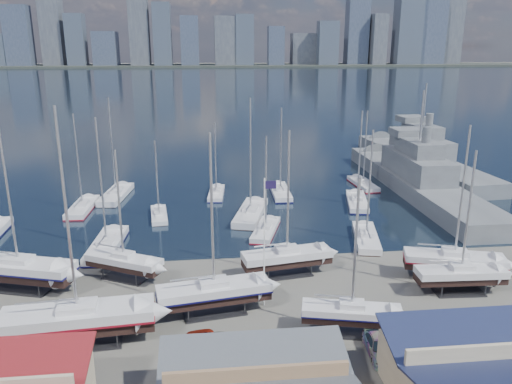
{
  "coord_description": "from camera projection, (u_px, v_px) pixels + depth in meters",
  "views": [
    {
      "loc": [
        -2.92,
        -52.66,
        23.36
      ],
      "look_at": [
        3.57,
        8.0,
        5.47
      ],
      "focal_mm": 35.0,
      "sensor_mm": 36.0,
      "label": 1
    }
  ],
  "objects": [
    {
      "name": "sailboat_cradle_2",
      "position": [
        124.0,
        262.0,
        51.52
      ],
      "size": [
        8.41,
        5.94,
        13.72
      ],
      "rotation": [
        0.0,
        0.0,
        -0.49
      ],
      "color": "#2D2D33",
      "rests_on": "ground"
    },
    {
      "name": "naval_ship_east",
      "position": [
        415.0,
        181.0,
        83.43
      ],
      "size": [
        7.79,
        47.92,
        18.31
      ],
      "rotation": [
        0.0,
        0.0,
        1.57
      ],
      "color": "slate",
      "rests_on": "water"
    },
    {
      "name": "skyline",
      "position": [
        196.0,
        32.0,
        573.69
      ],
      "size": [
        639.14,
        43.8,
        107.69
      ],
      "color": "#475166",
      "rests_on": "far_shore"
    },
    {
      "name": "car_a",
      "position": [
        192.0,
        369.0,
        36.39
      ],
      "size": [
        3.18,
        4.42,
        1.4
      ],
      "primitive_type": "imported",
      "rotation": [
        0.0,
        0.0,
        -0.42
      ],
      "color": "gray",
      "rests_on": "ground"
    },
    {
      "name": "sailboat_cradle_5",
      "position": [
        351.0,
        313.0,
        41.61
      ],
      "size": [
        8.62,
        4.18,
        13.63
      ],
      "rotation": [
        0.0,
        0.0,
        -0.23
      ],
      "color": "#2D2D33",
      "rests_on": "ground"
    },
    {
      "name": "sailboat_moored_1",
      "position": [
        83.0,
        208.0,
        73.66
      ],
      "size": [
        3.23,
        10.1,
        14.93
      ],
      "rotation": [
        0.0,
        0.0,
        1.53
      ],
      "color": "black",
      "rests_on": "water"
    },
    {
      "name": "sailboat_moored_2",
      "position": [
        116.0,
        196.0,
        79.81
      ],
      "size": [
        4.38,
        11.31,
        16.64
      ],
      "rotation": [
        0.0,
        0.0,
        1.45
      ],
      "color": "black",
      "rests_on": "water"
    },
    {
      "name": "sailboat_cradle_1",
      "position": [
        78.0,
        319.0,
        40.15
      ],
      "size": [
        12.37,
        4.46,
        19.32
      ],
      "rotation": [
        0.0,
        0.0,
        0.09
      ],
      "color": "#2D2D33",
      "rests_on": "ground"
    },
    {
      "name": "sailboat_moored_10",
      "position": [
        357.0,
        203.0,
        76.29
      ],
      "size": [
        4.93,
        10.41,
        15.01
      ],
      "rotation": [
        0.0,
        0.0,
        1.35
      ],
      "color": "black",
      "rests_on": "water"
    },
    {
      "name": "sailboat_moored_3",
      "position": [
        107.0,
        247.0,
        59.61
      ],
      "size": [
        3.77,
        11.21,
        16.51
      ],
      "rotation": [
        0.0,
        0.0,
        1.51
      ],
      "color": "black",
      "rests_on": "water"
    },
    {
      "name": "sailboat_cradle_0",
      "position": [
        19.0,
        269.0,
        49.3
      ],
      "size": [
        11.68,
        6.29,
        18.02
      ],
      "rotation": [
        0.0,
        0.0,
        -0.3
      ],
      "color": "#2D2D33",
      "rests_on": "ground"
    },
    {
      "name": "shed_blue",
      "position": [
        495.0,
        373.0,
        33.26
      ],
      "size": [
        13.65,
        9.45,
        4.71
      ],
      "color": "#BFB293",
      "rests_on": "ground"
    },
    {
      "name": "naval_ship_west",
      "position": [
        419.0,
        159.0,
        99.76
      ],
      "size": [
        10.86,
        46.63,
        18.16
      ],
      "rotation": [
        0.0,
        0.0,
        1.65
      ],
      "color": "slate",
      "rests_on": "water"
    },
    {
      "name": "ground",
      "position": [
        239.0,
        301.0,
        47.57
      ],
      "size": [
        1400.0,
        1400.0,
        0.0
      ],
      "primitive_type": "plane",
      "color": "#605E59",
      "rests_on": "ground"
    },
    {
      "name": "car_c",
      "position": [
        204.0,
        349.0,
        38.76
      ],
      "size": [
        3.18,
        5.39,
        1.41
      ],
      "primitive_type": "imported",
      "rotation": [
        0.0,
        0.0,
        0.18
      ],
      "color": "gray",
      "rests_on": "ground"
    },
    {
      "name": "flagpole",
      "position": [
        265.0,
        234.0,
        44.78
      ],
      "size": [
        1.09,
        0.12,
        12.33
      ],
      "color": "white",
      "rests_on": "ground"
    },
    {
      "name": "sailboat_moored_4",
      "position": [
        159.0,
        215.0,
        70.54
      ],
      "size": [
        2.98,
        7.86,
        11.58
      ],
      "rotation": [
        0.0,
        0.0,
        1.68
      ],
      "color": "black",
      "rests_on": "water"
    },
    {
      "name": "sailboat_moored_11",
      "position": [
        363.0,
        185.0,
        86.27
      ],
      "size": [
        3.21,
        9.31,
        13.69
      ],
      "rotation": [
        0.0,
        0.0,
        1.64
      ],
      "color": "black",
      "rests_on": "water"
    },
    {
      "name": "car_d",
      "position": [
        380.0,
        347.0,
        39.09
      ],
      "size": [
        2.26,
        4.99,
        1.42
      ],
      "primitive_type": "imported",
      "rotation": [
        0.0,
        0.0,
        -0.06
      ],
      "color": "gray",
      "rests_on": "ground"
    },
    {
      "name": "water",
      "position": [
        206.0,
        82.0,
        343.4
      ],
      "size": [
        1400.0,
        600.0,
        0.4
      ],
      "primitive_type": "cube",
      "color": "#182137",
      "rests_on": "ground"
    },
    {
      "name": "sailboat_moored_6",
      "position": [
        266.0,
        231.0,
        64.76
      ],
      "size": [
        5.07,
        9.25,
        13.32
      ],
      "rotation": [
        0.0,
        0.0,
        1.26
      ],
      "color": "black",
      "rests_on": "water"
    },
    {
      "name": "sailboat_moored_5",
      "position": [
        216.0,
        194.0,
        80.9
      ],
      "size": [
        3.09,
        8.52,
        12.47
      ],
      "rotation": [
        0.0,
        0.0,
        1.48
      ],
      "color": "black",
      "rests_on": "water"
    },
    {
      "name": "sailboat_moored_8",
      "position": [
        280.0,
        193.0,
        81.39
      ],
      "size": [
        3.04,
        9.98,
        14.81
      ],
      "rotation": [
        0.0,
        0.0,
        1.54
      ],
      "color": "black",
      "rests_on": "water"
    },
    {
      "name": "sailboat_cradle_7",
      "position": [
        461.0,
        274.0,
        48.58
      ],
      "size": [
        8.76,
        2.79,
        14.28
      ],
      "rotation": [
        0.0,
        0.0,
        -0.04
      ],
      "color": "#2D2D33",
      "rests_on": "ground"
    },
    {
      "name": "sailboat_cradle_4",
      "position": [
        287.0,
        257.0,
        52.42
      ],
      "size": [
        9.77,
        4.25,
        15.47
      ],
      "rotation": [
        0.0,
        0.0,
        0.18
      ],
      "color": "#2D2D33",
      "rests_on": "ground"
    },
    {
      "name": "car_b",
      "position": [
        225.0,
        345.0,
        39.28
      ],
      "size": [
        4.52,
        2.01,
        1.44
      ],
      "primitive_type": "imported",
      "rotation": [
        0.0,
        0.0,
        1.46
      ],
      "color": "gray",
      "rests_on": "ground"
    },
    {
      "name": "sailboat_moored_9",
      "position": [
        366.0,
        239.0,
        62.04
      ],
      "size": [
        4.69,
        10.03,
        14.6
      ],
      "rotation": [
        0.0,
        0.0,
        1.36
      ],
      "color": "black",
      "rests_on": "water"
    },
    {
      "name": "sailboat_moored_7",
      "position": [
        251.0,
        215.0,
        70.92
      ],
      "size": [
        6.25,
        12.07,
        17.55
      ],
      "rotation": [
        0.0,
        0.0,
        1.3
      ],
      "color": "black",
      "rests_on": "water"
    },
    {
      "name": "sailboat_cradle_6",
      "position": [
        454.0,
        261.0,
        51.43
      ],
      "size": [
        10.38,
        5.49,
        16.14
      ],
      "rotation": [
        0.0,
        0.0,
        -0.28
      ],
      "color": "#2D2D33",
      "rests_on": "ground"
    },
    {
      "name": "sailboat_cradle_3",
      "position": [
        214.0,
        292.0,
        44.85
      ],
      "size": [
        10.62,
        4.59,
        16.56
      ],
      "rotation": [
        0.0,
        0.0,
        0.17
      ],
      "color": "#2D2D33",
      "rests_on": "ground"
    },
    {
      "name": "far_shore",
      "position": [
        204.0,
        66.0,
        591.13
      ],
      "size": [
        1400.0,
        80.0,
        2.2
      ],
      "primitive_type": "cube",
      "color": "#2D332D",
      "rests_on": "ground"
    }
  ]
}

